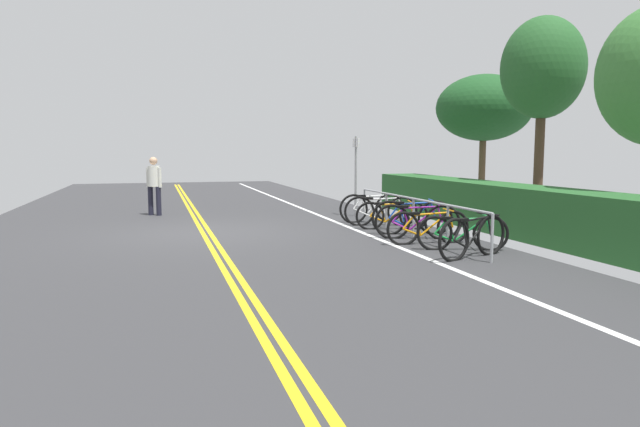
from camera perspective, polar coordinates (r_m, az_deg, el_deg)
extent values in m
cube|color=#353538|center=(12.79, -11.41, -2.00)|extent=(39.87, 10.57, 0.05)
cube|color=gold|center=(12.78, -11.77, -1.89)|extent=(35.88, 0.10, 0.00)
cube|color=gold|center=(12.79, -11.05, -1.86)|extent=(35.88, 0.10, 0.00)
cube|color=white|center=(13.47, 2.81, -1.34)|extent=(35.88, 0.12, 0.00)
cylinder|color=#9EA0A5|center=(14.76, 4.50, 0.89)|extent=(0.05, 0.05, 0.80)
cylinder|color=#9EA0A5|center=(13.41, 6.70, 0.31)|extent=(0.05, 0.05, 0.80)
cylinder|color=#9EA0A5|center=(12.09, 9.39, -0.41)|extent=(0.05, 0.05, 0.80)
cylinder|color=#9EA0A5|center=(10.80, 12.73, -1.29)|extent=(0.05, 0.05, 0.80)
cylinder|color=#9EA0A5|center=(9.56, 16.96, -2.41)|extent=(0.05, 0.05, 0.80)
cylinder|color=#9EA0A5|center=(12.05, 9.43, 1.48)|extent=(5.84, 0.04, 0.04)
torus|color=black|center=(14.53, 7.00, 0.56)|extent=(0.08, 0.75, 0.75)
torus|color=black|center=(14.21, 3.41, 0.47)|extent=(0.08, 0.75, 0.75)
cylinder|color=white|center=(14.40, 5.68, 0.87)|extent=(0.05, 0.55, 0.51)
cylinder|color=white|center=(14.36, 5.45, 1.76)|extent=(0.06, 0.65, 0.07)
cylinder|color=white|center=(14.29, 4.45, 0.77)|extent=(0.04, 0.16, 0.46)
cylinder|color=white|center=(14.27, 4.05, 0.17)|extent=(0.05, 0.35, 0.19)
cylinder|color=white|center=(14.23, 3.82, 1.07)|extent=(0.04, 0.24, 0.32)
cylinder|color=white|center=(14.50, 6.83, 1.21)|extent=(0.04, 0.13, 0.34)
cube|color=black|center=(14.25, 4.22, 1.79)|extent=(0.09, 0.20, 0.05)
cylinder|color=white|center=(14.46, 6.67, 2.05)|extent=(0.46, 0.04, 0.03)
torus|color=black|center=(13.78, 8.31, 0.20)|extent=(0.26, 0.73, 0.74)
torus|color=black|center=(13.67, 3.99, 0.21)|extent=(0.26, 0.73, 0.74)
cylinder|color=white|center=(13.72, 6.70, 0.56)|extent=(0.20, 0.58, 0.51)
cylinder|color=white|center=(13.69, 6.43, 1.48)|extent=(0.23, 0.69, 0.07)
cylinder|color=white|center=(13.69, 5.23, 0.49)|extent=(0.08, 0.17, 0.46)
cylinder|color=white|center=(13.69, 4.75, -0.11)|extent=(0.14, 0.37, 0.19)
cylinder|color=white|center=(13.66, 4.47, 0.81)|extent=(0.11, 0.26, 0.31)
cylinder|color=white|center=(13.76, 8.11, 0.88)|extent=(0.07, 0.14, 0.34)
cube|color=black|center=(13.66, 4.96, 1.54)|extent=(0.13, 0.21, 0.05)
cylinder|color=white|center=(13.73, 7.91, 1.76)|extent=(0.45, 0.15, 0.03)
torus|color=black|center=(13.17, 9.44, -0.26)|extent=(0.24, 0.66, 0.67)
torus|color=black|center=(13.04, 5.07, -0.26)|extent=(0.24, 0.66, 0.67)
cylinder|color=orange|center=(13.10, 7.82, 0.08)|extent=(0.19, 0.56, 0.46)
cylinder|color=orange|center=(13.07, 7.55, 0.95)|extent=(0.22, 0.67, 0.07)
cylinder|color=orange|center=(13.06, 6.33, 0.01)|extent=(0.08, 0.17, 0.41)
cylinder|color=orange|center=(13.06, 5.84, -0.56)|extent=(0.14, 0.36, 0.17)
cylinder|color=orange|center=(13.03, 5.56, 0.31)|extent=(0.10, 0.25, 0.29)
cylinder|color=orange|center=(13.14, 9.24, 0.38)|extent=(0.07, 0.14, 0.30)
cube|color=black|center=(13.03, 6.06, 1.02)|extent=(0.13, 0.21, 0.05)
cylinder|color=orange|center=(13.11, 9.03, 1.23)|extent=(0.45, 0.15, 0.03)
torus|color=black|center=(12.50, 11.54, -0.43)|extent=(0.25, 0.76, 0.77)
torus|color=black|center=(12.31, 6.98, -0.45)|extent=(0.25, 0.76, 0.77)
cylinder|color=#1947B7|center=(12.41, 9.85, -0.03)|extent=(0.18, 0.57, 0.53)
cylinder|color=#1947B7|center=(12.37, 9.58, 1.03)|extent=(0.21, 0.67, 0.07)
cylinder|color=#1947B7|center=(12.35, 8.30, -0.12)|extent=(0.08, 0.17, 0.47)
cylinder|color=#1947B7|center=(12.35, 7.78, -0.82)|extent=(0.13, 0.36, 0.19)
cylinder|color=#1947B7|center=(12.31, 7.50, 0.25)|extent=(0.10, 0.25, 0.32)
cylinder|color=#1947B7|center=(12.47, 11.33, 0.34)|extent=(0.07, 0.14, 0.35)
cube|color=black|center=(12.31, 8.02, 1.09)|extent=(0.13, 0.21, 0.05)
cylinder|color=#1947B7|center=(12.44, 11.13, 1.34)|extent=(0.45, 0.14, 0.03)
torus|color=black|center=(11.84, 12.24, -0.89)|extent=(0.31, 0.72, 0.74)
torus|color=black|center=(11.74, 7.31, -0.86)|extent=(0.31, 0.72, 0.74)
cylinder|color=purple|center=(11.78, 10.41, -0.47)|extent=(0.23, 0.56, 0.51)
cylinder|color=purple|center=(11.75, 10.11, 0.61)|extent=(0.27, 0.67, 0.07)
cylinder|color=purple|center=(11.75, 8.73, -0.54)|extent=(0.09, 0.17, 0.46)
cylinder|color=purple|center=(11.76, 8.17, -1.24)|extent=(0.16, 0.36, 0.19)
cylinder|color=purple|center=(11.73, 7.87, -0.16)|extent=(0.12, 0.25, 0.31)
cylinder|color=purple|center=(11.82, 12.01, -0.11)|extent=(0.08, 0.14, 0.34)
cube|color=black|center=(11.72, 8.43, 0.69)|extent=(0.14, 0.22, 0.05)
cylinder|color=purple|center=(11.79, 11.79, 0.92)|extent=(0.44, 0.18, 0.03)
torus|color=black|center=(11.40, 13.24, -1.36)|extent=(0.10, 0.68, 0.68)
torus|color=black|center=(11.00, 8.38, -1.54)|extent=(0.10, 0.68, 0.68)
cylinder|color=orange|center=(11.23, 11.47, -1.04)|extent=(0.08, 0.59, 0.46)
cylinder|color=orange|center=(11.18, 11.18, -0.02)|extent=(0.08, 0.70, 0.07)
cylinder|color=orange|center=(11.10, 9.81, -1.17)|extent=(0.05, 0.17, 0.42)
cylinder|color=orange|center=(11.07, 9.25, -1.87)|extent=(0.06, 0.38, 0.17)
cylinder|color=orange|center=(11.02, 8.95, -0.84)|extent=(0.05, 0.26, 0.29)
cylinder|color=orange|center=(11.36, 13.03, -0.63)|extent=(0.05, 0.14, 0.31)
cube|color=black|center=(11.04, 9.51, 0.01)|extent=(0.09, 0.20, 0.05)
cylinder|color=orange|center=(11.32, 12.82, 0.35)|extent=(0.46, 0.06, 0.03)
torus|color=black|center=(10.73, 16.84, -1.99)|extent=(0.27, 0.64, 0.66)
torus|color=black|center=(10.53, 11.49, -2.00)|extent=(0.27, 0.64, 0.66)
cylinder|color=#198C38|center=(10.64, 14.87, -1.59)|extent=(0.22, 0.56, 0.45)
cylinder|color=#198C38|center=(10.60, 14.55, -0.54)|extent=(0.26, 0.66, 0.07)
cylinder|color=#198C38|center=(10.57, 13.04, -1.67)|extent=(0.09, 0.17, 0.41)
cylinder|color=#198C38|center=(10.57, 12.43, -2.36)|extent=(0.15, 0.36, 0.17)
cylinder|color=#198C38|center=(10.53, 12.10, -1.30)|extent=(0.12, 0.25, 0.28)
cylinder|color=#198C38|center=(10.70, 16.60, -1.23)|extent=(0.08, 0.14, 0.30)
cube|color=black|center=(10.53, 12.72, -0.45)|extent=(0.14, 0.22, 0.05)
cylinder|color=#198C38|center=(10.67, 16.37, -0.20)|extent=(0.44, 0.18, 0.03)
torus|color=black|center=(10.30, 16.85, -2.09)|extent=(0.31, 0.72, 0.75)
torus|color=black|center=(9.56, 13.36, -2.64)|extent=(0.31, 0.72, 0.75)
cylinder|color=black|center=(10.01, 15.62, -1.80)|extent=(0.22, 0.53, 0.51)
cylinder|color=black|center=(9.93, 15.43, -0.55)|extent=(0.26, 0.63, 0.07)
cylinder|color=black|center=(9.76, 14.42, -2.07)|extent=(0.09, 0.16, 0.46)
cylinder|color=black|center=(9.70, 14.00, -2.99)|extent=(0.15, 0.34, 0.19)
cylinder|color=black|center=(9.62, 13.80, -1.71)|extent=(0.12, 0.24, 0.31)
cylinder|color=black|center=(10.24, 16.72, -1.21)|extent=(0.08, 0.13, 0.34)
cube|color=black|center=(9.68, 14.23, -0.62)|extent=(0.14, 0.22, 0.05)
cylinder|color=black|center=(10.18, 16.59, -0.04)|extent=(0.44, 0.18, 0.03)
cylinder|color=#1E1E2D|center=(16.50, -16.71, 1.24)|extent=(0.14, 0.14, 0.81)
cylinder|color=#1E1E2D|center=(16.34, -15.96, 1.21)|extent=(0.14, 0.14, 0.81)
cylinder|color=silver|center=(16.38, -16.41, 3.63)|extent=(0.32, 0.32, 0.57)
sphere|color=tan|center=(16.36, -16.46, 5.11)|extent=(0.22, 0.22, 0.22)
cylinder|color=silver|center=(16.50, -16.96, 3.51)|extent=(0.09, 0.09, 0.55)
cylinder|color=silver|center=(16.26, -15.85, 3.51)|extent=(0.09, 0.09, 0.55)
cylinder|color=gray|center=(15.58, 3.62, 3.75)|extent=(0.06, 0.06, 2.19)
cube|color=white|center=(15.56, 3.64, 7.11)|extent=(0.36, 0.07, 0.24)
cube|color=#235626|center=(12.03, 22.43, -0.23)|extent=(14.84, 1.13, 1.06)
cylinder|color=brown|center=(18.11, 16.00, 3.90)|extent=(0.20, 0.20, 2.19)
ellipsoid|color=#1C4C21|center=(18.14, 16.20, 10.20)|extent=(2.88, 2.88, 2.00)
cylinder|color=#473323|center=(15.09, 21.17, 4.22)|extent=(0.23, 0.23, 2.70)
ellipsoid|color=#235626|center=(15.21, 21.55, 13.51)|extent=(2.01, 2.01, 2.46)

